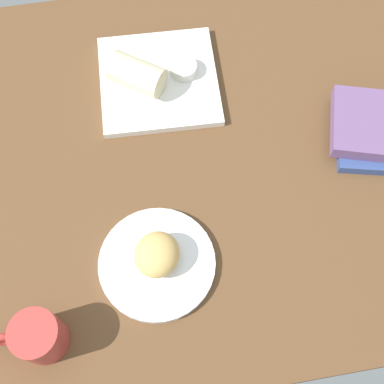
{
  "coord_description": "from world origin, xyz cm",
  "views": [
    {
      "loc": [
        15.12,
        47.46,
        95.15
      ],
      "look_at": [
        8.58,
        9.27,
        7.0
      ],
      "focal_mm": 48.37,
      "sensor_mm": 36.0,
      "label": 1
    }
  ],
  "objects_px": {
    "coffee_mug": "(36,337)",
    "breakfast_wrap": "(137,74)",
    "book_stack": "(384,131)",
    "scone_pastry": "(157,254)",
    "sauce_cup": "(183,68)",
    "square_plate": "(159,81)",
    "round_plate": "(157,264)"
  },
  "relations": [
    {
      "from": "coffee_mug",
      "to": "breakfast_wrap",
      "type": "bearing_deg",
      "value": -114.99
    },
    {
      "from": "breakfast_wrap",
      "to": "coffee_mug",
      "type": "relative_size",
      "value": 0.87
    },
    {
      "from": "scone_pastry",
      "to": "square_plate",
      "type": "bearing_deg",
      "value": -98.38
    },
    {
      "from": "sauce_cup",
      "to": "breakfast_wrap",
      "type": "height_order",
      "value": "breakfast_wrap"
    },
    {
      "from": "round_plate",
      "to": "coffee_mug",
      "type": "xyz_separation_m",
      "value": [
        0.21,
        0.1,
        0.04
      ]
    },
    {
      "from": "round_plate",
      "to": "scone_pastry",
      "type": "distance_m",
      "value": 0.04
    },
    {
      "from": "square_plate",
      "to": "coffee_mug",
      "type": "xyz_separation_m",
      "value": [
        0.27,
        0.49,
        0.04
      ]
    },
    {
      "from": "breakfast_wrap",
      "to": "coffee_mug",
      "type": "height_order",
      "value": "coffee_mug"
    },
    {
      "from": "breakfast_wrap",
      "to": "round_plate",
      "type": "bearing_deg",
      "value": -146.79
    },
    {
      "from": "square_plate",
      "to": "breakfast_wrap",
      "type": "relative_size",
      "value": 2.17
    },
    {
      "from": "sauce_cup",
      "to": "book_stack",
      "type": "xyz_separation_m",
      "value": [
        -0.37,
        0.22,
        -0.0
      ]
    },
    {
      "from": "sauce_cup",
      "to": "coffee_mug",
      "type": "relative_size",
      "value": 0.43
    },
    {
      "from": "square_plate",
      "to": "coffee_mug",
      "type": "relative_size",
      "value": 1.89
    },
    {
      "from": "round_plate",
      "to": "sauce_cup",
      "type": "bearing_deg",
      "value": -105.97
    },
    {
      "from": "round_plate",
      "to": "book_stack",
      "type": "distance_m",
      "value": 0.51
    },
    {
      "from": "book_stack",
      "to": "coffee_mug",
      "type": "height_order",
      "value": "coffee_mug"
    },
    {
      "from": "breakfast_wrap",
      "to": "square_plate",
      "type": "bearing_deg",
      "value": -46.51
    },
    {
      "from": "scone_pastry",
      "to": "sauce_cup",
      "type": "xyz_separation_m",
      "value": [
        -0.11,
        -0.39,
        -0.01
      ]
    },
    {
      "from": "scone_pastry",
      "to": "coffee_mug",
      "type": "xyz_separation_m",
      "value": [
        0.21,
        0.11,
        0.0
      ]
    },
    {
      "from": "square_plate",
      "to": "coffee_mug",
      "type": "bearing_deg",
      "value": 61.24
    },
    {
      "from": "scone_pastry",
      "to": "breakfast_wrap",
      "type": "height_order",
      "value": "breakfast_wrap"
    },
    {
      "from": "square_plate",
      "to": "sauce_cup",
      "type": "height_order",
      "value": "sauce_cup"
    },
    {
      "from": "round_plate",
      "to": "square_plate",
      "type": "bearing_deg",
      "value": -98.69
    },
    {
      "from": "sauce_cup",
      "to": "breakfast_wrap",
      "type": "distance_m",
      "value": 0.1
    },
    {
      "from": "square_plate",
      "to": "breakfast_wrap",
      "type": "height_order",
      "value": "breakfast_wrap"
    },
    {
      "from": "round_plate",
      "to": "square_plate",
      "type": "height_order",
      "value": "square_plate"
    },
    {
      "from": "sauce_cup",
      "to": "book_stack",
      "type": "bearing_deg",
      "value": 149.46
    },
    {
      "from": "round_plate",
      "to": "breakfast_wrap",
      "type": "relative_size",
      "value": 1.87
    },
    {
      "from": "book_stack",
      "to": "round_plate",
      "type": "bearing_deg",
      "value": 21.1
    },
    {
      "from": "square_plate",
      "to": "scone_pastry",
      "type": "bearing_deg",
      "value": 81.62
    },
    {
      "from": "book_stack",
      "to": "coffee_mug",
      "type": "relative_size",
      "value": 1.85
    },
    {
      "from": "scone_pastry",
      "to": "book_stack",
      "type": "relative_size",
      "value": 0.35
    }
  ]
}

